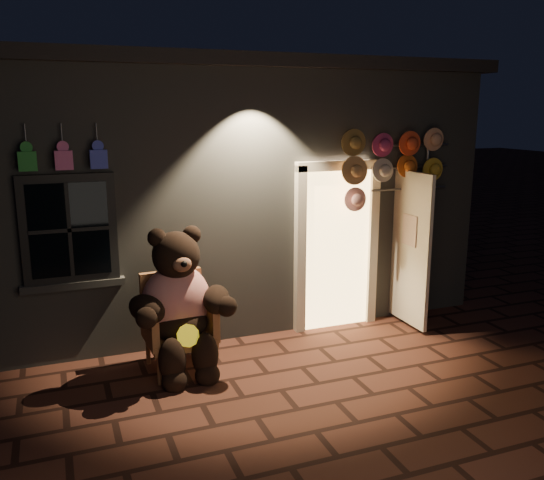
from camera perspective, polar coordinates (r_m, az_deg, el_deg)
ground at (r=6.11m, az=0.94°, el=-14.66°), size 60.00×60.00×0.00m
shop_building at (r=9.30m, az=-8.27°, el=5.99°), size 7.30×5.95×3.51m
wicker_armchair at (r=6.51m, az=-9.40°, el=-7.96°), size 0.76×0.70×1.06m
teddy_bear at (r=6.30m, az=-9.18°, el=-6.32°), size 1.20×0.95×1.66m
hat_rack at (r=7.53m, az=11.94°, el=7.47°), size 1.58×0.22×2.58m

